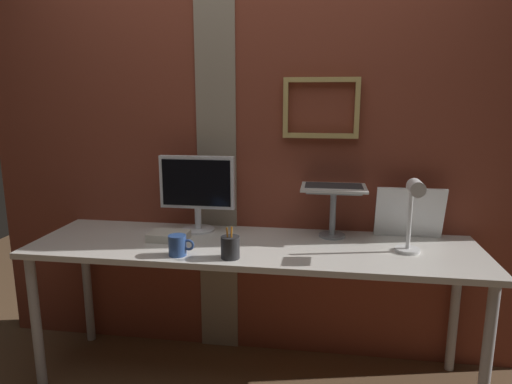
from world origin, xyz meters
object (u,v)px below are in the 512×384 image
laptop (334,177)px  coffee_mug (178,245)px  desk_lamp (413,209)px  monitor (197,187)px  pen_cup (230,247)px  whiteboard_panel (410,213)px

laptop → coffee_mug: size_ratio=2.74×
laptop → desk_lamp: 0.48m
monitor → pen_cup: monitor is taller
coffee_mug → desk_lamp: bearing=8.4°
desk_lamp → pen_cup: 0.86m
monitor → laptop: 0.74m
whiteboard_panel → pen_cup: size_ratio=2.27×
coffee_mug → monitor: bearing=92.3°
monitor → coffee_mug: monitor is taller
laptop → pen_cup: 0.72m
desk_lamp → coffee_mug: desk_lamp is taller
laptop → whiteboard_panel: laptop is taller
desk_lamp → coffee_mug: bearing=-171.6°
desk_lamp → whiteboard_panel: bearing=81.9°
laptop → coffee_mug: bearing=-146.6°
whiteboard_panel → coffee_mug: whiteboard_panel is taller
laptop → desk_lamp: laptop is taller
desk_lamp → pen_cup: size_ratio=2.40×
desk_lamp → coffee_mug: 1.10m
monitor → coffee_mug: bearing=-87.7°
monitor → laptop: size_ratio=1.24×
whiteboard_panel → desk_lamp: (-0.04, -0.28, 0.09)m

